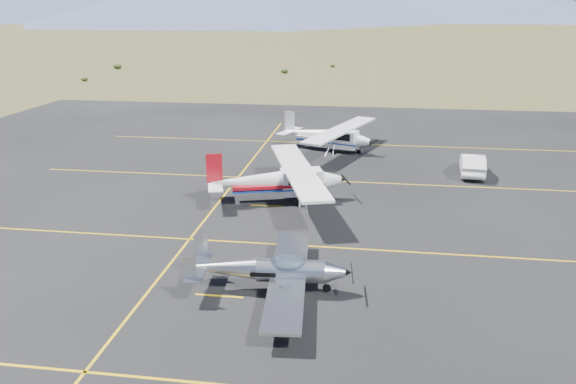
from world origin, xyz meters
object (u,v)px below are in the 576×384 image
(aircraft_low_wing, at_px, (272,270))
(sedan, at_px, (472,164))
(aircraft_cessna, at_px, (278,179))
(aircraft_plain, at_px, (328,135))

(aircraft_low_wing, height_order, sedan, aircraft_low_wing)
(aircraft_low_wing, xyz_separation_m, sedan, (11.00, 18.73, -0.19))
(aircraft_low_wing, relative_size, aircraft_cessna, 0.75)
(aircraft_cessna, bearing_deg, sedan, 14.00)
(aircraft_cessna, bearing_deg, aircraft_low_wing, -98.95)
(aircraft_plain, bearing_deg, aircraft_low_wing, -70.71)
(sedan, bearing_deg, aircraft_cessna, 37.04)
(aircraft_plain, height_order, sedan, aircraft_plain)
(aircraft_plain, bearing_deg, aircraft_cessna, -78.46)
(aircraft_cessna, xyz_separation_m, sedan, (12.57, 7.54, -0.63))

